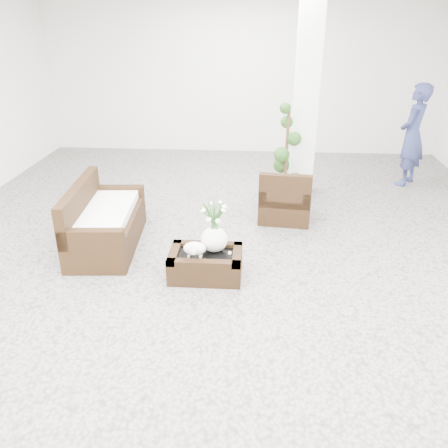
# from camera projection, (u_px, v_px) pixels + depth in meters

# --- Properties ---
(ground) EXTENTS (11.00, 11.00, 0.00)m
(ground) POSITION_uv_depth(u_px,v_px,m) (225.00, 263.00, 6.14)
(ground) COLOR gray
(ground) RESTS_ON ground
(column) EXTENTS (0.40, 0.40, 3.50)m
(column) POSITION_uv_depth(u_px,v_px,m) (306.00, 96.00, 7.87)
(column) COLOR white
(column) RESTS_ON ground
(coffee_table) EXTENTS (0.90, 0.60, 0.31)m
(coffee_table) POSITION_uv_depth(u_px,v_px,m) (206.00, 265.00, 5.78)
(coffee_table) COLOR #33200F
(coffee_table) RESTS_ON ground
(sheep_figurine) EXTENTS (0.28, 0.23, 0.21)m
(sheep_figurine) POSITION_uv_depth(u_px,v_px,m) (195.00, 250.00, 5.59)
(sheep_figurine) COLOR white
(sheep_figurine) RESTS_ON coffee_table
(planter_narcissus) EXTENTS (0.44, 0.44, 0.80)m
(planter_narcissus) POSITION_uv_depth(u_px,v_px,m) (214.00, 222.00, 5.64)
(planter_narcissus) COLOR white
(planter_narcissus) RESTS_ON coffee_table
(tealight) EXTENTS (0.04, 0.04, 0.03)m
(tealight) POSITION_uv_depth(u_px,v_px,m) (230.00, 253.00, 5.71)
(tealight) COLOR white
(tealight) RESTS_ON coffee_table
(armchair) EXTENTS (0.87, 0.84, 0.85)m
(armchair) POSITION_uv_depth(u_px,v_px,m) (286.00, 194.00, 7.31)
(armchair) COLOR #33200F
(armchair) RESTS_ON ground
(loveseat) EXTENTS (0.95, 1.77, 0.91)m
(loveseat) POSITION_uv_depth(u_px,v_px,m) (106.00, 216.00, 6.43)
(loveseat) COLOR #33200F
(loveseat) RESTS_ON ground
(topiary) EXTENTS (0.45, 0.45, 1.67)m
(topiary) POSITION_uv_depth(u_px,v_px,m) (286.00, 154.00, 7.91)
(topiary) COLOR #1F4014
(topiary) RESTS_ON ground
(shopper) EXTENTS (0.77, 0.83, 1.91)m
(shopper) POSITION_uv_depth(u_px,v_px,m) (412.00, 135.00, 8.60)
(shopper) COLOR navy
(shopper) RESTS_ON ground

